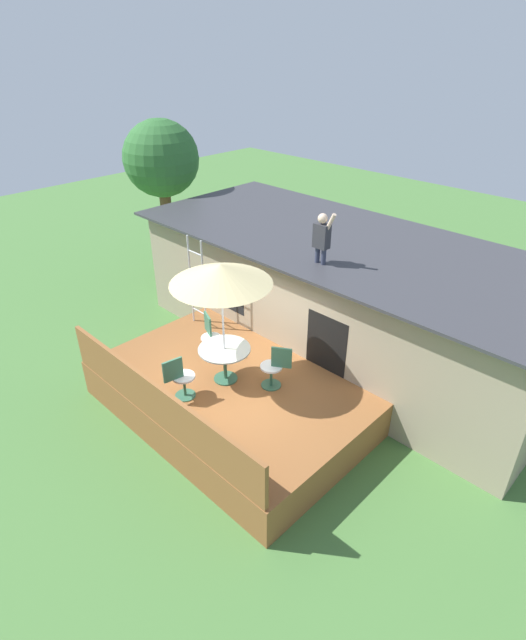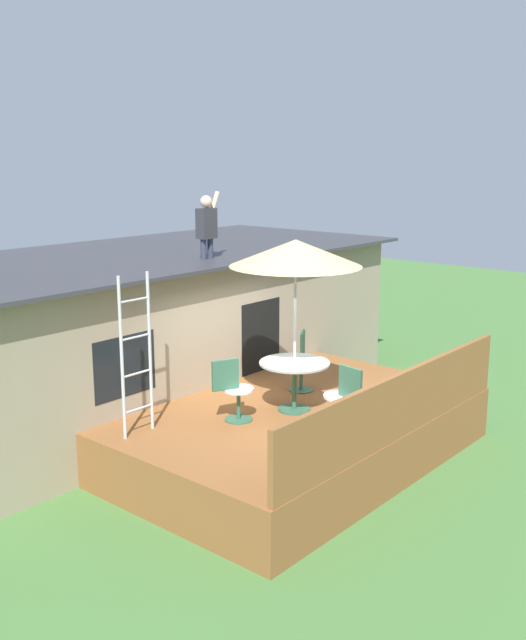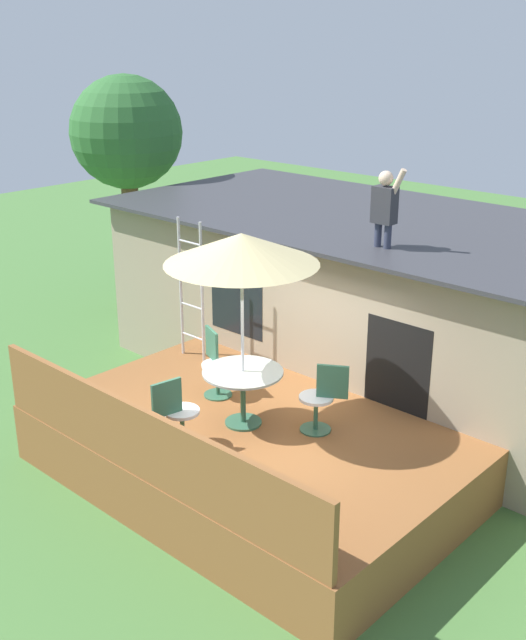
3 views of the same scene
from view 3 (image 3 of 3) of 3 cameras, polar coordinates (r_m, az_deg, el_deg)
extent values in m
plane|color=#477538|center=(10.59, -0.64, -11.42)|extent=(40.00, 40.00, 0.00)
cube|color=gray|center=(12.60, 10.62, 0.53)|extent=(10.00, 4.00, 2.75)
cube|color=#38383D|center=(12.20, 11.05, 6.74)|extent=(10.50, 4.50, 0.06)
cube|color=black|center=(12.15, -1.92, 1.01)|extent=(1.10, 0.03, 0.90)
cube|color=black|center=(10.62, 9.75, -5.20)|extent=(1.00, 0.03, 2.00)
cube|color=brown|center=(10.39, -0.65, -9.54)|extent=(5.54, 3.73, 0.80)
cube|color=brown|center=(8.91, -8.78, -8.99)|extent=(5.44, 0.08, 0.90)
cylinder|color=#33664C|center=(10.19, -1.46, -7.51)|extent=(0.48, 0.48, 0.03)
cylinder|color=#33664C|center=(10.03, -1.47, -5.72)|extent=(0.07, 0.07, 0.71)
cylinder|color=#999E93|center=(9.88, -1.49, -3.84)|extent=(1.04, 1.04, 0.03)
cylinder|color=silver|center=(9.69, -1.52, -1.31)|extent=(0.04, 0.04, 2.40)
cone|color=beige|center=(9.33, -1.59, 5.26)|extent=(1.90, 1.90, 0.38)
cylinder|color=silver|center=(12.00, -6.06, 2.41)|extent=(0.04, 0.04, 2.20)
cylinder|color=silver|center=(11.66, -4.49, 1.93)|extent=(0.04, 0.04, 2.20)
cylinder|color=silver|center=(12.08, -5.17, -1.20)|extent=(0.48, 0.03, 0.03)
cylinder|color=silver|center=(11.91, -5.25, 1.03)|extent=(0.48, 0.03, 0.03)
cylinder|color=silver|center=(11.75, -5.33, 3.33)|extent=(0.48, 0.03, 0.03)
cylinder|color=silver|center=(11.61, -5.41, 5.69)|extent=(0.48, 0.03, 0.03)
cylinder|color=#33384C|center=(10.82, 8.45, 6.24)|extent=(0.10, 0.10, 0.34)
cylinder|color=#33384C|center=(10.73, 9.15, 6.09)|extent=(0.10, 0.10, 0.34)
cube|color=#333338|center=(10.68, 8.92, 8.35)|extent=(0.32, 0.20, 0.50)
sphere|color=beige|center=(10.61, 9.03, 10.25)|extent=(0.20, 0.20, 0.20)
cylinder|color=beige|center=(10.53, 9.83, 9.79)|extent=(0.26, 0.08, 0.44)
cylinder|color=#33664C|center=(10.95, -3.32, -5.49)|extent=(0.40, 0.40, 0.02)
cylinder|color=#33664C|center=(10.85, -3.35, -4.45)|extent=(0.06, 0.06, 0.44)
cylinder|color=silver|center=(10.76, -3.37, -3.34)|extent=(0.44, 0.44, 0.04)
cube|color=#33664C|center=(10.83, -3.78, -1.79)|extent=(0.38, 0.19, 0.44)
cylinder|color=#33664C|center=(10.05, 3.87, -8.01)|extent=(0.40, 0.40, 0.02)
cylinder|color=#33664C|center=(9.95, 3.90, -6.89)|extent=(0.06, 0.06, 0.44)
cylinder|color=silver|center=(9.85, 3.93, -5.71)|extent=(0.44, 0.44, 0.04)
cube|color=#33664C|center=(9.72, 5.14, -4.53)|extent=(0.36, 0.24, 0.44)
cylinder|color=#33664C|center=(9.75, -5.89, -9.05)|extent=(0.40, 0.40, 0.02)
cylinder|color=#33664C|center=(9.64, -5.94, -7.91)|extent=(0.06, 0.06, 0.44)
cylinder|color=silver|center=(9.54, -5.99, -6.69)|extent=(0.44, 0.44, 0.04)
cube|color=#33664C|center=(9.34, -7.09, -5.71)|extent=(0.11, 0.40, 0.44)
cylinder|color=brown|center=(16.76, -9.58, 6.43)|extent=(0.35, 0.35, 3.22)
sphere|color=#2D662D|center=(16.39, -10.02, 13.44)|extent=(2.28, 2.28, 2.28)
camera|label=1|loc=(1.76, 57.22, 59.64)|focal=27.53mm
camera|label=2|loc=(14.38, -47.33, 9.63)|focal=40.68mm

